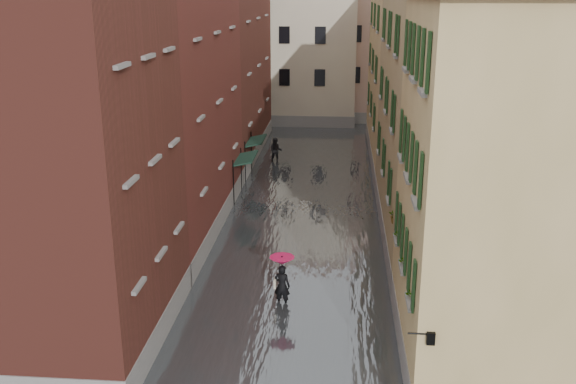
% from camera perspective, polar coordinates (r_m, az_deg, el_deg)
% --- Properties ---
extents(ground, '(120.00, 120.00, 0.00)m').
position_cam_1_polar(ground, '(24.21, -0.23, -11.31)').
color(ground, '#515153').
rests_on(ground, ground).
extents(floodwater, '(10.00, 60.00, 0.20)m').
position_cam_1_polar(floodwater, '(36.07, 1.57, -1.14)').
color(floodwater, '#515559').
rests_on(floodwater, ground).
extents(building_left_near, '(6.00, 8.00, 13.00)m').
position_cam_1_polar(building_left_near, '(21.69, -19.52, 2.68)').
color(building_left_near, maroon).
rests_on(building_left_near, ground).
extents(building_left_mid, '(6.00, 14.00, 12.50)m').
position_cam_1_polar(building_left_mid, '(31.85, -11.55, 7.41)').
color(building_left_mid, '#56201B').
rests_on(building_left_mid, ground).
extents(building_left_far, '(6.00, 16.00, 14.00)m').
position_cam_1_polar(building_left_far, '(46.20, -6.44, 11.69)').
color(building_left_far, maroon).
rests_on(building_left_far, ground).
extents(building_right_near, '(6.00, 8.00, 11.50)m').
position_cam_1_polar(building_right_near, '(20.66, 18.96, -0.15)').
color(building_right_near, '#A28B53').
rests_on(building_right_near, ground).
extents(building_right_mid, '(6.00, 14.00, 13.00)m').
position_cam_1_polar(building_right_mid, '(30.97, 14.38, 7.40)').
color(building_right_mid, '#97805B').
rests_on(building_right_mid, ground).
extents(building_right_far, '(6.00, 16.00, 11.50)m').
position_cam_1_polar(building_right_far, '(45.78, 11.35, 9.83)').
color(building_right_far, '#A28B53').
rests_on(building_right_far, ground).
extents(building_end_cream, '(12.00, 9.00, 13.00)m').
position_cam_1_polar(building_end_cream, '(59.52, 0.07, 12.64)').
color(building_end_cream, beige).
rests_on(building_end_cream, ground).
extents(building_end_pink, '(10.00, 9.00, 12.00)m').
position_cam_1_polar(building_end_pink, '(61.50, 8.81, 12.13)').
color(building_end_pink, tan).
rests_on(building_end_pink, ground).
extents(awning_near, '(1.09, 2.88, 2.80)m').
position_cam_1_polar(awning_near, '(36.43, -3.83, 2.90)').
color(awning_near, black).
rests_on(awning_near, ground).
extents(awning_far, '(1.09, 2.82, 2.80)m').
position_cam_1_polar(awning_far, '(40.64, -2.92, 4.47)').
color(awning_far, black).
rests_on(awning_far, ground).
extents(wall_lantern, '(0.71, 0.22, 0.35)m').
position_cam_1_polar(wall_lantern, '(17.61, 12.49, -12.50)').
color(wall_lantern, black).
rests_on(wall_lantern, ground).
extents(window_planters, '(0.59, 7.81, 0.84)m').
position_cam_1_polar(window_planters, '(22.15, 10.32, -4.42)').
color(window_planters, brown).
rests_on(window_planters, ground).
extents(pedestrian_main, '(0.97, 0.97, 2.06)m').
position_cam_1_polar(pedestrian_main, '(24.61, -0.54, -7.53)').
color(pedestrian_main, black).
rests_on(pedestrian_main, ground).
extents(pedestrian_far, '(0.91, 0.72, 1.83)m').
position_cam_1_polar(pedestrian_far, '(44.75, -1.09, 3.69)').
color(pedestrian_far, black).
rests_on(pedestrian_far, ground).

